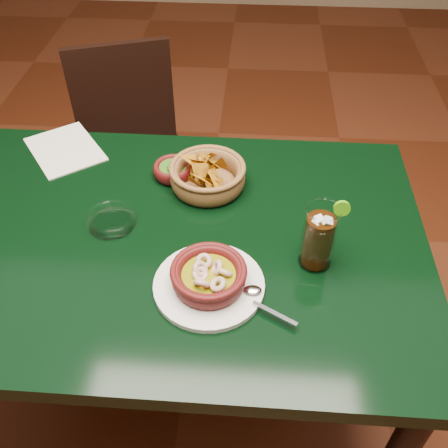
# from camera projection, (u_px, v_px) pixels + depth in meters

# --- Properties ---
(ground) EXTENTS (7.00, 7.00, 0.00)m
(ground) POSITION_uv_depth(u_px,v_px,m) (183.00, 393.00, 1.66)
(ground) COLOR #471C0C
(ground) RESTS_ON ground
(dining_table) EXTENTS (1.20, 0.80, 0.75)m
(dining_table) POSITION_uv_depth(u_px,v_px,m) (167.00, 263.00, 1.21)
(dining_table) COLOR black
(dining_table) RESTS_ON ground
(dining_chair) EXTENTS (0.49, 0.49, 0.84)m
(dining_chair) POSITION_uv_depth(u_px,v_px,m) (133.00, 154.00, 1.86)
(dining_chair) COLOR black
(dining_chair) RESTS_ON ground
(shrimp_plate) EXTENTS (0.29, 0.23, 0.07)m
(shrimp_plate) POSITION_uv_depth(u_px,v_px,m) (209.00, 278.00, 1.01)
(shrimp_plate) COLOR silver
(shrimp_plate) RESTS_ON dining_table
(chip_basket) EXTENTS (0.22, 0.22, 0.13)m
(chip_basket) POSITION_uv_depth(u_px,v_px,m) (208.00, 176.00, 1.24)
(chip_basket) COLOR brown
(chip_basket) RESTS_ON dining_table
(guacamole_ramekin) EXTENTS (0.12, 0.12, 0.04)m
(guacamole_ramekin) POSITION_uv_depth(u_px,v_px,m) (173.00, 170.00, 1.28)
(guacamole_ramekin) COLOR #430D0D
(guacamole_ramekin) RESTS_ON dining_table
(cola_drink) EXTENTS (0.15, 0.15, 0.17)m
(cola_drink) POSITION_uv_depth(u_px,v_px,m) (319.00, 237.00, 1.03)
(cola_drink) COLOR white
(cola_drink) RESTS_ON dining_table
(glass_ashtray) EXTENTS (0.13, 0.13, 0.03)m
(glass_ashtray) POSITION_uv_depth(u_px,v_px,m) (111.00, 220.00, 1.15)
(glass_ashtray) COLOR white
(glass_ashtray) RESTS_ON dining_table
(paper_menu) EXTENTS (0.26, 0.28, 0.00)m
(paper_menu) POSITION_uv_depth(u_px,v_px,m) (65.00, 149.00, 1.38)
(paper_menu) COLOR beige
(paper_menu) RESTS_ON dining_table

